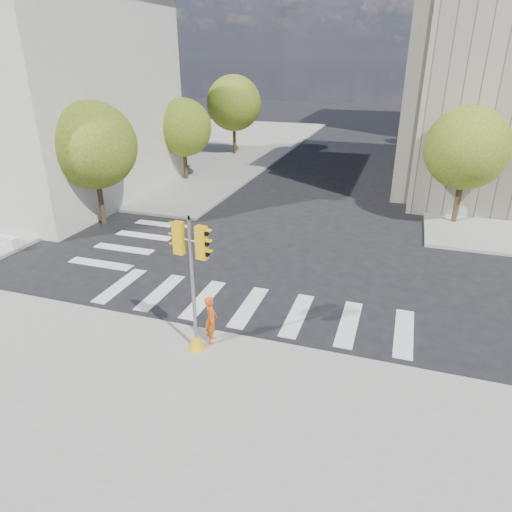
% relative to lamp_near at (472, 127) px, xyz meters
% --- Properties ---
extents(ground, '(160.00, 160.00, 0.00)m').
position_rel_lamp_near_xyz_m(ground, '(-8.00, -14.00, -4.58)').
color(ground, black).
rests_on(ground, ground).
extents(sidewalk_far_left, '(28.00, 40.00, 0.15)m').
position_rel_lamp_near_xyz_m(sidewalk_far_left, '(-28.00, 12.00, -4.50)').
color(sidewalk_far_left, gray).
rests_on(sidewalk_far_left, ground).
extents(tree_lw_near, '(4.40, 4.40, 6.41)m').
position_rel_lamp_near_xyz_m(tree_lw_near, '(-18.50, -10.00, -0.38)').
color(tree_lw_near, '#382616').
rests_on(tree_lw_near, ground).
extents(tree_lw_mid, '(4.00, 4.00, 5.77)m').
position_rel_lamp_near_xyz_m(tree_lw_mid, '(-18.50, 0.00, -0.82)').
color(tree_lw_mid, '#382616').
rests_on(tree_lw_mid, ground).
extents(tree_lw_far, '(4.80, 4.80, 6.95)m').
position_rel_lamp_near_xyz_m(tree_lw_far, '(-18.50, 10.00, -0.04)').
color(tree_lw_far, '#382616').
rests_on(tree_lw_far, ground).
extents(tree_re_near, '(4.20, 4.20, 6.16)m').
position_rel_lamp_near_xyz_m(tree_re_near, '(-0.50, -4.00, -0.53)').
color(tree_re_near, '#382616').
rests_on(tree_re_near, ground).
extents(tree_re_mid, '(4.60, 4.60, 6.66)m').
position_rel_lamp_near_xyz_m(tree_re_mid, '(-0.50, 8.00, -0.23)').
color(tree_re_mid, '#382616').
rests_on(tree_re_mid, ground).
extents(tree_re_far, '(4.00, 4.00, 5.88)m').
position_rel_lamp_near_xyz_m(tree_re_far, '(-0.50, 20.00, -0.71)').
color(tree_re_far, '#382616').
rests_on(tree_re_far, ground).
extents(lamp_near, '(0.35, 0.18, 8.11)m').
position_rel_lamp_near_xyz_m(lamp_near, '(0.00, 0.00, 0.00)').
color(lamp_near, black).
rests_on(lamp_near, sidewalk_far_right).
extents(lamp_far, '(0.35, 0.18, 8.11)m').
position_rel_lamp_near_xyz_m(lamp_far, '(0.00, 14.00, 0.00)').
color(lamp_far, black).
rests_on(lamp_far, sidewalk_far_right).
extents(traffic_signal, '(1.08, 0.56, 4.26)m').
position_rel_lamp_near_xyz_m(traffic_signal, '(-8.71, -19.10, -2.64)').
color(traffic_signal, '#DDA20B').
rests_on(traffic_signal, sidewalk_near).
extents(photographer, '(0.54, 0.66, 1.56)m').
position_rel_lamp_near_xyz_m(photographer, '(-8.42, -18.60, -3.65)').
color(photographer, '#D25313').
rests_on(photographer, sidewalk_near).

